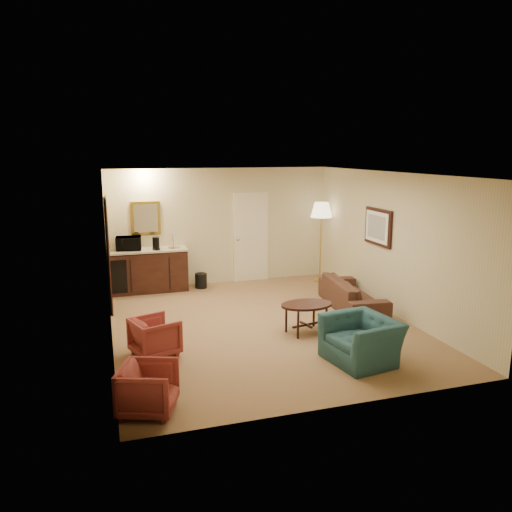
{
  "coord_description": "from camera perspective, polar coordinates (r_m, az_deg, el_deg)",
  "views": [
    {
      "loc": [
        -2.53,
        -7.88,
        2.97
      ],
      "look_at": [
        0.06,
        0.5,
        1.11
      ],
      "focal_mm": 35.0,
      "sensor_mm": 36.0,
      "label": 1
    }
  ],
  "objects": [
    {
      "name": "sofa",
      "position": [
        9.72,
        10.98,
        -3.77
      ],
      "size": [
        0.77,
        1.97,
        0.75
      ],
      "primitive_type": "imported",
      "rotation": [
        0.0,
        0.0,
        1.46
      ],
      "color": "black",
      "rests_on": "ground"
    },
    {
      "name": "floor_lamp",
      "position": [
        11.5,
        7.39,
        1.58
      ],
      "size": [
        0.64,
        0.64,
        1.84
      ],
      "primitive_type": "cube",
      "rotation": [
        0.0,
        0.0,
        -0.4
      ],
      "color": "gold",
      "rests_on": "ground"
    },
    {
      "name": "wetbar_cabinet",
      "position": [
        10.93,
        -12.12,
        -1.61
      ],
      "size": [
        1.64,
        0.58,
        0.92
      ],
      "primitive_type": "cube",
      "color": "#351A10",
      "rests_on": "ground"
    },
    {
      "name": "coffee_table",
      "position": [
        8.38,
        5.76,
        -7.05
      ],
      "size": [
        0.98,
        0.76,
        0.5
      ],
      "primitive_type": "cube",
      "rotation": [
        0.0,
        0.0,
        0.22
      ],
      "color": "black",
      "rests_on": "ground"
    },
    {
      "name": "rose_chair_far",
      "position": [
        6.04,
        -12.23,
        -14.37
      ],
      "size": [
        0.75,
        0.78,
        0.64
      ],
      "primitive_type": "imported",
      "rotation": [
        0.0,
        0.0,
        1.23
      ],
      "color": "brown",
      "rests_on": "ground"
    },
    {
      "name": "ground",
      "position": [
        8.79,
        0.57,
        -7.8
      ],
      "size": [
        6.0,
        6.0,
        0.0
      ],
      "primitive_type": "plane",
      "color": "olive",
      "rests_on": "ground"
    },
    {
      "name": "microwave",
      "position": [
        10.81,
        -14.37,
        1.58
      ],
      "size": [
        0.54,
        0.34,
        0.35
      ],
      "primitive_type": "imported",
      "rotation": [
        0.0,
        0.0,
        -0.1
      ],
      "color": "black",
      "rests_on": "wetbar_cabinet"
    },
    {
      "name": "waste_bin",
      "position": [
        11.08,
        -6.31,
        -2.82
      ],
      "size": [
        0.33,
        0.33,
        0.32
      ],
      "primitive_type": "cylinder",
      "rotation": [
        0.0,
        0.0,
        -0.34
      ],
      "color": "black",
      "rests_on": "ground"
    },
    {
      "name": "rose_chair_near",
      "position": [
        7.57,
        -11.48,
        -8.81
      ],
      "size": [
        0.74,
        0.77,
        0.63
      ],
      "primitive_type": "imported",
      "rotation": [
        0.0,
        0.0,
        1.9
      ],
      "color": "brown",
      "rests_on": "ground"
    },
    {
      "name": "coffee_maker",
      "position": [
        10.7,
        -11.37,
        1.41
      ],
      "size": [
        0.16,
        0.16,
        0.27
      ],
      "primitive_type": "cylinder",
      "rotation": [
        0.0,
        0.0,
        0.14
      ],
      "color": "black",
      "rests_on": "wetbar_cabinet"
    },
    {
      "name": "teal_armchair",
      "position": [
        7.33,
        11.97,
        -8.56
      ],
      "size": [
        0.79,
        1.08,
        0.86
      ],
      "primitive_type": "imported",
      "rotation": [
        0.0,
        0.0,
        -1.41
      ],
      "color": "#1F444F",
      "rests_on": "ground"
    },
    {
      "name": "room_walls",
      "position": [
        9.07,
        -1.48,
        4.0
      ],
      "size": [
        5.02,
        6.01,
        2.61
      ],
      "color": "beige",
      "rests_on": "ground"
    }
  ]
}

